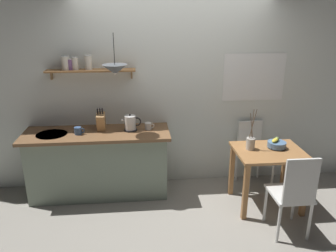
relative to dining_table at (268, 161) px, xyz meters
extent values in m
plane|color=gray|center=(-1.09, 0.14, -0.60)|extent=(14.00, 14.00, 0.00)
cube|color=silver|center=(-0.89, 0.79, 0.75)|extent=(6.80, 0.10, 2.70)
cube|color=white|center=(0.00, 0.74, 0.88)|extent=(0.84, 0.01, 0.63)
cube|color=silver|center=(0.00, 0.74, 0.88)|extent=(0.78, 0.01, 0.57)
cube|color=gray|center=(-2.09, 0.46, -0.18)|extent=(1.74, 0.52, 0.84)
cube|color=brown|center=(-2.09, 0.44, 0.26)|extent=(1.83, 0.63, 0.04)
cylinder|color=#B7BABF|center=(-2.63, 0.42, 0.28)|extent=(0.38, 0.38, 0.01)
cube|color=#9E6B3D|center=(-2.12, 0.63, 1.03)|extent=(1.10, 0.18, 0.02)
cube|color=#99754C|center=(-2.62, 0.71, 0.97)|extent=(0.02, 0.06, 0.12)
cube|color=#99754C|center=(-1.62, 0.71, 0.97)|extent=(0.02, 0.06, 0.12)
cylinder|color=beige|center=(-2.42, 0.63, 1.12)|extent=(0.10, 0.10, 0.16)
cylinder|color=silver|center=(-2.42, 0.63, 1.20)|extent=(0.10, 0.10, 0.01)
cylinder|color=#7F5689|center=(-2.37, 0.63, 1.10)|extent=(0.07, 0.07, 0.13)
cylinder|color=silver|center=(-2.37, 0.63, 1.17)|extent=(0.07, 0.07, 0.01)
cylinder|color=beige|center=(-2.30, 0.63, 1.11)|extent=(0.08, 0.08, 0.14)
cylinder|color=silver|center=(-2.30, 0.63, 1.19)|extent=(0.08, 0.08, 0.01)
cylinder|color=beige|center=(-2.14, 0.63, 1.12)|extent=(0.09, 0.09, 0.17)
cylinder|color=silver|center=(-2.14, 0.63, 1.21)|extent=(0.09, 0.09, 0.01)
cube|color=#9E6B3D|center=(0.00, 0.00, 0.12)|extent=(0.82, 0.67, 0.03)
cube|color=#9E6B3D|center=(-0.36, -0.29, -0.24)|extent=(0.06, 0.06, 0.70)
cube|color=#9E6B3D|center=(0.36, -0.29, -0.24)|extent=(0.06, 0.06, 0.70)
cube|color=#9E6B3D|center=(-0.36, 0.29, -0.24)|extent=(0.06, 0.06, 0.70)
cube|color=#9E6B3D|center=(0.36, 0.29, -0.24)|extent=(0.06, 0.06, 0.70)
cube|color=silver|center=(0.03, -0.54, -0.14)|extent=(0.40, 0.44, 0.03)
cube|color=silver|center=(0.03, -0.74, 0.12)|extent=(0.35, 0.03, 0.49)
cylinder|color=silver|center=(0.20, -0.35, -0.37)|extent=(0.03, 0.03, 0.45)
cylinder|color=silver|center=(-0.13, -0.35, -0.37)|extent=(0.03, 0.03, 0.45)
cylinder|color=silver|center=(0.20, -0.73, -0.37)|extent=(0.03, 0.03, 0.45)
cylinder|color=silver|center=(-0.13, -0.73, -0.37)|extent=(0.03, 0.03, 0.45)
cube|color=white|center=(0.02, 0.48, -0.16)|extent=(0.48, 0.49, 0.03)
cube|color=white|center=(-0.01, 0.68, 0.07)|extent=(0.36, 0.09, 0.44)
cylinder|color=white|center=(-0.12, 0.27, -0.39)|extent=(0.03, 0.03, 0.42)
cylinder|color=white|center=(0.23, 0.33, -0.39)|extent=(0.03, 0.03, 0.42)
cylinder|color=white|center=(-0.18, 0.64, -0.39)|extent=(0.03, 0.03, 0.42)
cylinder|color=white|center=(0.16, 0.70, -0.39)|extent=(0.03, 0.03, 0.42)
cylinder|color=#51759E|center=(0.11, 0.07, 0.15)|extent=(0.10, 0.10, 0.01)
cylinder|color=#51759E|center=(0.11, 0.07, 0.19)|extent=(0.22, 0.22, 0.07)
ellipsoid|color=yellow|center=(0.09, 0.07, 0.24)|extent=(0.13, 0.13, 0.04)
sphere|color=#8EA84C|center=(0.12, 0.10, 0.24)|extent=(0.06, 0.06, 0.06)
cylinder|color=#B7B2A8|center=(-0.22, 0.06, 0.21)|extent=(0.10, 0.10, 0.14)
cylinder|color=brown|center=(-0.23, 0.05, 0.44)|extent=(0.07, 0.03, 0.32)
cylinder|color=brown|center=(-0.22, 0.05, 0.46)|extent=(0.02, 0.01, 0.36)
cylinder|color=brown|center=(-0.21, 0.06, 0.46)|extent=(0.09, 0.04, 0.35)
cylinder|color=black|center=(-1.66, 0.47, 0.29)|extent=(0.16, 0.16, 0.02)
cylinder|color=white|center=(-1.66, 0.47, 0.39)|extent=(0.14, 0.14, 0.18)
sphere|color=black|center=(-1.66, 0.47, 0.49)|extent=(0.02, 0.02, 0.02)
cone|color=white|center=(-1.75, 0.47, 0.43)|extent=(0.04, 0.04, 0.04)
torus|color=black|center=(-1.58, 0.47, 0.40)|extent=(0.12, 0.02, 0.12)
cube|color=tan|center=(-2.03, 0.51, 0.40)|extent=(0.10, 0.19, 0.23)
cylinder|color=black|center=(-2.05, 0.47, 0.55)|extent=(0.02, 0.03, 0.08)
cylinder|color=black|center=(-2.03, 0.47, 0.55)|extent=(0.02, 0.03, 0.08)
cylinder|color=black|center=(-2.00, 0.47, 0.55)|extent=(0.02, 0.03, 0.08)
cylinder|color=#3D5B89|center=(-2.30, 0.39, 0.33)|extent=(0.09, 0.09, 0.09)
torus|color=#3D5B89|center=(-2.25, 0.39, 0.33)|extent=(0.06, 0.01, 0.06)
cylinder|color=white|center=(-1.43, 0.49, 0.33)|extent=(0.08, 0.08, 0.09)
torus|color=white|center=(-1.38, 0.49, 0.33)|extent=(0.06, 0.01, 0.06)
cylinder|color=black|center=(-1.81, 0.39, 1.31)|extent=(0.01, 0.01, 0.36)
cone|color=#4C5156|center=(-1.81, 0.39, 1.08)|extent=(0.30, 0.30, 0.11)
sphere|color=white|center=(-1.81, 0.39, 1.04)|extent=(0.04, 0.04, 0.04)
camera|label=1|loc=(-1.56, -3.55, 1.74)|focal=35.71mm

